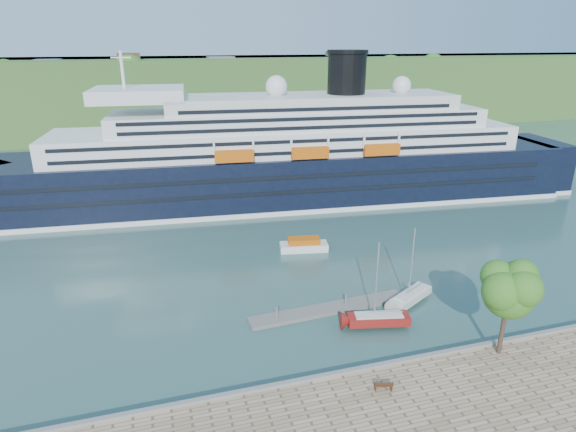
# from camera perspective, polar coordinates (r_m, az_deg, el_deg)

# --- Properties ---
(ground) EXTENTS (400.00, 400.00, 0.00)m
(ground) POSITION_cam_1_polar(r_m,az_deg,el_deg) (48.02, 7.96, -18.52)
(ground) COLOR #2F5451
(ground) RESTS_ON ground
(far_hillside) EXTENTS (400.00, 50.00, 24.00)m
(far_hillside) POSITION_cam_1_polar(r_m,az_deg,el_deg) (180.46, -11.30, 14.10)
(far_hillside) COLOR #365522
(far_hillside) RESTS_ON ground
(quay_coping) EXTENTS (220.00, 0.50, 0.30)m
(quay_coping) POSITION_cam_1_polar(r_m,az_deg,el_deg) (47.17, 8.13, -17.57)
(quay_coping) COLOR slate
(quay_coping) RESTS_ON promenade
(cruise_ship) EXTENTS (127.07, 29.36, 28.28)m
(cruise_ship) POSITION_cam_1_polar(r_m,az_deg,el_deg) (91.49, -1.33, 10.26)
(cruise_ship) COLOR black
(cruise_ship) RESTS_ON ground
(park_bench) EXTENTS (1.80, 1.13, 1.07)m
(park_bench) POSITION_cam_1_polar(r_m,az_deg,el_deg) (45.27, 11.25, -19.03)
(park_bench) COLOR #4E2916
(park_bench) RESTS_ON promenade
(promenade_tree) EXTENTS (6.48, 6.48, 10.73)m
(promenade_tree) POSITION_cam_1_polar(r_m,az_deg,el_deg) (50.56, 24.52, -9.53)
(promenade_tree) COLOR #2D5D18
(promenade_tree) RESTS_ON promenade
(floating_pontoon) EXTENTS (19.41, 3.53, 0.43)m
(floating_pontoon) POSITION_cam_1_polar(r_m,az_deg,el_deg) (57.61, 4.88, -10.89)
(floating_pontoon) COLOR gray
(floating_pontoon) RESTS_ON ground
(sailboat_red) EXTENTS (7.78, 3.67, 9.70)m
(sailboat_red) POSITION_cam_1_polar(r_m,az_deg,el_deg) (53.03, 10.95, -8.39)
(sailboat_red) COLOR maroon
(sailboat_red) RESTS_ON ground
(sailboat_white_far) EXTENTS (7.34, 5.29, 9.39)m
(sailboat_white_far) POSITION_cam_1_polar(r_m,az_deg,el_deg) (58.50, 14.65, -6.03)
(sailboat_white_far) COLOR silver
(sailboat_white_far) RESTS_ON ground
(tender_launch) EXTENTS (7.54, 3.70, 1.99)m
(tender_launch) POSITION_cam_1_polar(r_m,az_deg,el_deg) (72.36, 1.89, -3.36)
(tender_launch) COLOR #CB550B
(tender_launch) RESTS_ON ground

